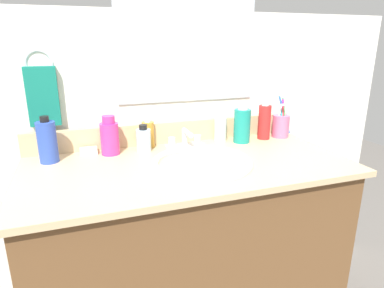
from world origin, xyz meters
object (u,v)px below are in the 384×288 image
at_px(bottle_gel_clear, 144,140).
at_px(soap_bar, 89,151).
at_px(bottle_mouthwash_teal, 242,124).
at_px(bottle_lotion_white, 220,128).
at_px(bottle_soap_pink, 110,137).
at_px(hand_towel, 43,97).
at_px(bottle_shampoo_blue, 47,142).
at_px(bottle_spray_red, 264,121).
at_px(faucet, 185,141).
at_px(cup_pink, 281,125).
at_px(bottle_oil_amber, 148,134).

relative_size(bottle_gel_clear, soap_bar, 1.71).
xyz_separation_m(bottle_mouthwash_teal, bottle_gel_clear, (-0.42, 0.01, -0.03)).
xyz_separation_m(bottle_lotion_white, bottle_soap_pink, (-0.47, -0.03, 0.01)).
bearing_deg(hand_towel, bottle_mouthwash_teal, -8.52).
height_order(bottle_soap_pink, soap_bar, bottle_soap_pink).
distance_m(bottle_shampoo_blue, bottle_lotion_white, 0.69).
bearing_deg(bottle_spray_red, bottle_gel_clear, -179.12).
bearing_deg(faucet, hand_towel, 167.36).
xyz_separation_m(bottle_spray_red, bottle_gel_clear, (-0.54, -0.01, -0.03)).
bearing_deg(bottle_mouthwash_teal, cup_pink, 4.75).
distance_m(bottle_shampoo_blue, soap_bar, 0.16).
relative_size(faucet, bottle_mouthwash_teal, 0.91).
relative_size(faucet, soap_bar, 2.50).
height_order(hand_towel, faucet, hand_towel).
relative_size(faucet, bottle_oil_amber, 1.34).
bearing_deg(bottle_lotion_white, cup_pink, -6.15).
relative_size(bottle_shampoo_blue, bottle_spray_red, 0.97).
relative_size(bottle_soap_pink, bottle_spray_red, 0.87).
bearing_deg(bottle_oil_amber, bottle_mouthwash_teal, -9.48).
height_order(hand_towel, bottle_shampoo_blue, hand_towel).
xyz_separation_m(bottle_gel_clear, soap_bar, (-0.21, 0.04, -0.04)).
height_order(bottle_oil_amber, bottle_gel_clear, bottle_oil_amber).
distance_m(bottle_lotion_white, bottle_soap_pink, 0.47).
xyz_separation_m(bottle_lotion_white, soap_bar, (-0.55, 0.00, -0.04)).
relative_size(faucet, bottle_lotion_white, 1.27).
relative_size(faucet, bottle_gel_clear, 1.47).
bearing_deg(bottle_mouthwash_teal, bottle_lotion_white, 148.90).
bearing_deg(bottle_oil_amber, bottle_lotion_white, -3.28).
bearing_deg(bottle_oil_amber, cup_pink, -4.64).
bearing_deg(cup_pink, bottle_oil_amber, 175.36).
xyz_separation_m(bottle_soap_pink, soap_bar, (-0.08, 0.03, -0.06)).
bearing_deg(hand_towel, bottle_spray_red, -6.40).
relative_size(bottle_soap_pink, soap_bar, 2.35).
xyz_separation_m(bottle_mouthwash_teal, cup_pink, (0.21, 0.02, -0.02)).
bearing_deg(bottle_gel_clear, bottle_lotion_white, 6.61).
xyz_separation_m(hand_towel, bottle_mouthwash_teal, (0.77, -0.12, -0.14)).
distance_m(hand_towel, bottle_oil_amber, 0.42).
relative_size(bottle_soap_pink, bottle_gel_clear, 1.38).
bearing_deg(bottle_spray_red, faucet, -177.49).
bearing_deg(bottle_soap_pink, hand_towel, 156.82).
distance_m(bottle_spray_red, bottle_oil_amber, 0.51).
bearing_deg(soap_bar, faucet, -7.28).
height_order(hand_towel, bottle_oil_amber, hand_towel).
xyz_separation_m(faucet, bottle_spray_red, (0.37, 0.02, 0.05)).
bearing_deg(soap_bar, bottle_lotion_white, -0.01).
bearing_deg(bottle_soap_pink, bottle_shampoo_blue, -174.97).
relative_size(faucet, bottle_soap_pink, 1.06).
bearing_deg(cup_pink, faucet, -177.84).
bearing_deg(bottle_spray_red, soap_bar, 177.57).
height_order(bottle_mouthwash_teal, bottle_spray_red, bottle_mouthwash_teal).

